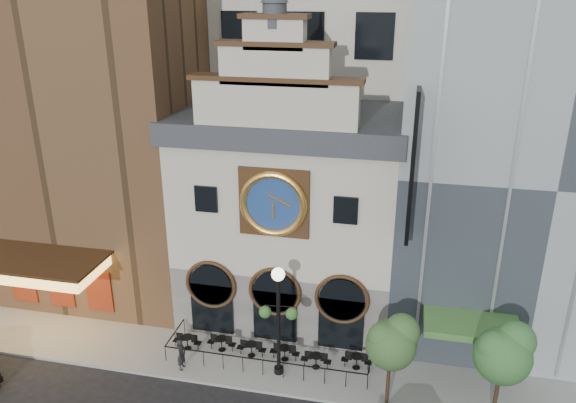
{
  "coord_description": "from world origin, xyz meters",
  "views": [
    {
      "loc": [
        6.28,
        -21.46,
        18.8
      ],
      "look_at": [
        0.26,
        6.0,
        7.85
      ],
      "focal_mm": 35.0,
      "sensor_mm": 36.0,
      "label": 1
    }
  ],
  "objects_px": {
    "bistro_2": "(251,348)",
    "bistro_3": "(285,352)",
    "tree_left": "(392,341)",
    "bistro_4": "(316,360)",
    "pedestrian": "(181,354)",
    "lamppost": "(278,310)",
    "bistro_0": "(187,341)",
    "tree_right": "(504,352)",
    "bistro_5": "(356,361)",
    "bistro_1": "(222,343)"
  },
  "relations": [
    {
      "from": "bistro_5",
      "to": "pedestrian",
      "type": "relative_size",
      "value": 0.92
    },
    {
      "from": "bistro_1",
      "to": "bistro_5",
      "type": "height_order",
      "value": "same"
    },
    {
      "from": "bistro_2",
      "to": "bistro_3",
      "type": "xyz_separation_m",
      "value": [
        1.81,
        0.07,
        0.0
      ]
    },
    {
      "from": "bistro_1",
      "to": "lamppost",
      "type": "height_order",
      "value": "lamppost"
    },
    {
      "from": "bistro_0",
      "to": "tree_right",
      "type": "xyz_separation_m",
      "value": [
        15.7,
        -2.02,
        3.24
      ]
    },
    {
      "from": "lamppost",
      "to": "tree_right",
      "type": "xyz_separation_m",
      "value": [
        10.36,
        -1.11,
        -0.03
      ]
    },
    {
      "from": "bistro_0",
      "to": "bistro_2",
      "type": "height_order",
      "value": "same"
    },
    {
      "from": "bistro_4",
      "to": "bistro_5",
      "type": "relative_size",
      "value": 1.0
    },
    {
      "from": "bistro_4",
      "to": "lamppost",
      "type": "distance_m",
      "value": 3.81
    },
    {
      "from": "bistro_1",
      "to": "tree_left",
      "type": "relative_size",
      "value": 0.34
    },
    {
      "from": "bistro_2",
      "to": "bistro_5",
      "type": "distance_m",
      "value": 5.6
    },
    {
      "from": "bistro_2",
      "to": "tree_left",
      "type": "distance_m",
      "value": 8.15
    },
    {
      "from": "bistro_3",
      "to": "bistro_4",
      "type": "bearing_deg",
      "value": -9.87
    },
    {
      "from": "bistro_1",
      "to": "bistro_4",
      "type": "bearing_deg",
      "value": -3.98
    },
    {
      "from": "lamppost",
      "to": "tree_left",
      "type": "bearing_deg",
      "value": -15.97
    },
    {
      "from": "tree_left",
      "to": "tree_right",
      "type": "bearing_deg",
      "value": -1.51
    },
    {
      "from": "bistro_3",
      "to": "bistro_1",
      "type": "bearing_deg",
      "value": 178.95
    },
    {
      "from": "bistro_5",
      "to": "pedestrian",
      "type": "distance_m",
      "value": 9.04
    },
    {
      "from": "bistro_4",
      "to": "lamppost",
      "type": "relative_size",
      "value": 0.26
    },
    {
      "from": "bistro_4",
      "to": "pedestrian",
      "type": "height_order",
      "value": "pedestrian"
    },
    {
      "from": "bistro_1",
      "to": "lamppost",
      "type": "distance_m",
      "value": 4.91
    },
    {
      "from": "lamppost",
      "to": "bistro_1",
      "type": "bearing_deg",
      "value": 155.33
    },
    {
      "from": "bistro_5",
      "to": "pedestrian",
      "type": "bearing_deg",
      "value": -167.54
    },
    {
      "from": "bistro_2",
      "to": "lamppost",
      "type": "distance_m",
      "value": 3.85
    },
    {
      "from": "bistro_1",
      "to": "bistro_4",
      "type": "height_order",
      "value": "same"
    },
    {
      "from": "bistro_4",
      "to": "tree_left",
      "type": "xyz_separation_m",
      "value": [
        3.77,
        -1.79,
        2.98
      ]
    },
    {
      "from": "bistro_3",
      "to": "bistro_5",
      "type": "relative_size",
      "value": 1.0
    },
    {
      "from": "bistro_1",
      "to": "bistro_4",
      "type": "xyz_separation_m",
      "value": [
        5.26,
        -0.37,
        0.0
      ]
    },
    {
      "from": "bistro_5",
      "to": "tree_left",
      "type": "height_order",
      "value": "tree_left"
    },
    {
      "from": "bistro_1",
      "to": "bistro_2",
      "type": "height_order",
      "value": "same"
    },
    {
      "from": "bistro_2",
      "to": "bistro_3",
      "type": "relative_size",
      "value": 1.0
    },
    {
      "from": "bistro_5",
      "to": "tree_right",
      "type": "bearing_deg",
      "value": -19.6
    },
    {
      "from": "tree_right",
      "to": "lamppost",
      "type": "bearing_deg",
      "value": 173.89
    },
    {
      "from": "bistro_0",
      "to": "bistro_4",
      "type": "relative_size",
      "value": 1.0
    },
    {
      "from": "bistro_0",
      "to": "tree_left",
      "type": "xyz_separation_m",
      "value": [
        10.9,
        -1.89,
        2.98
      ]
    },
    {
      "from": "bistro_4",
      "to": "tree_left",
      "type": "relative_size",
      "value": 0.34
    },
    {
      "from": "bistro_0",
      "to": "pedestrian",
      "type": "relative_size",
      "value": 0.92
    },
    {
      "from": "bistro_4",
      "to": "tree_left",
      "type": "bearing_deg",
      "value": -25.39
    },
    {
      "from": "bistro_5",
      "to": "lamppost",
      "type": "bearing_deg",
      "value": -162.52
    },
    {
      "from": "bistro_2",
      "to": "bistro_3",
      "type": "distance_m",
      "value": 1.81
    },
    {
      "from": "tree_left",
      "to": "tree_right",
      "type": "height_order",
      "value": "tree_right"
    },
    {
      "from": "lamppost",
      "to": "tree_right",
      "type": "bearing_deg",
      "value": -12.06
    },
    {
      "from": "pedestrian",
      "to": "tree_right",
      "type": "xyz_separation_m",
      "value": [
        15.33,
        -0.37,
        2.84
      ]
    },
    {
      "from": "bistro_0",
      "to": "tree_left",
      "type": "relative_size",
      "value": 0.34
    },
    {
      "from": "bistro_0",
      "to": "bistro_5",
      "type": "distance_m",
      "value": 9.19
    },
    {
      "from": "bistro_1",
      "to": "pedestrian",
      "type": "height_order",
      "value": "pedestrian"
    },
    {
      "from": "bistro_3",
      "to": "bistro_4",
      "type": "height_order",
      "value": "same"
    },
    {
      "from": "bistro_4",
      "to": "tree_left",
      "type": "height_order",
      "value": "tree_left"
    },
    {
      "from": "bistro_0",
      "to": "lamppost",
      "type": "bearing_deg",
      "value": -9.65
    },
    {
      "from": "bistro_3",
      "to": "bistro_5",
      "type": "distance_m",
      "value": 3.78
    }
  ]
}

